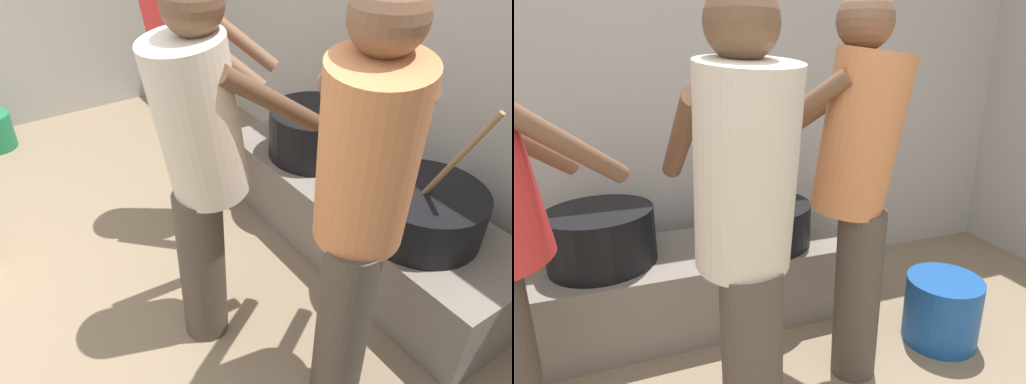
{
  "view_description": "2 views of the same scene",
  "coord_description": "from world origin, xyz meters",
  "views": [
    {
      "loc": [
        1.6,
        0.08,
        1.85
      ],
      "look_at": [
        0.11,
        1.05,
        0.61
      ],
      "focal_mm": 34.53,
      "sensor_mm": 36.0,
      "label": 1
    },
    {
      "loc": [
        -0.17,
        -0.34,
        1.35
      ],
      "look_at": [
        0.33,
        1.0,
        0.91
      ],
      "focal_mm": 29.03,
      "sensor_mm": 36.0,
      "label": 2
    }
  ],
  "objects": [
    {
      "name": "block_enclosure_rear",
      "position": [
        0.0,
        2.22,
        1.13
      ],
      "size": [
        5.43,
        0.2,
        2.27
      ],
      "primitive_type": "cube",
      "color": "#ADA8A0",
      "rests_on": "ground_plane"
    },
    {
      "name": "hearth_ledge",
      "position": [
        0.11,
        1.7,
        0.2
      ],
      "size": [
        1.82,
        0.6,
        0.41
      ],
      "primitive_type": "cube",
      "color": "slate",
      "rests_on": "ground_plane"
    },
    {
      "name": "cooking_pot_main",
      "position": [
        0.52,
        1.67,
        0.52
      ],
      "size": [
        0.54,
        0.54,
        0.68
      ],
      "color": "black",
      "rests_on": "hearth_ledge"
    },
    {
      "name": "cooking_pot_secondary",
      "position": [
        -0.3,
        1.7,
        0.55
      ],
      "size": [
        0.51,
        0.51,
        0.28
      ],
      "color": "black",
      "rests_on": "hearth_ledge"
    },
    {
      "name": "cook_in_cream_shirt",
      "position": [
        0.17,
        0.77,
        0.89
      ],
      "size": [
        0.37,
        0.67,
        1.56
      ],
      "color": "#4C4238",
      "rests_on": "ground_plane"
    },
    {
      "name": "cook_in_orange_shirt",
      "position": [
        0.72,
        1.05,
        0.93
      ],
      "size": [
        0.69,
        0.71,
        1.62
      ],
      "color": "#4C4238",
      "rests_on": "ground_plane"
    },
    {
      "name": "bucket_blue_plastic",
      "position": [
        1.28,
        1.07,
        0.17
      ],
      "size": [
        0.37,
        0.37,
        0.34
      ],
      "primitive_type": "cylinder",
      "color": "#194C99",
      "rests_on": "ground_plane"
    }
  ]
}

